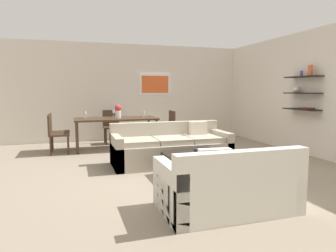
# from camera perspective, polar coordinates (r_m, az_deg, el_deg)

# --- Properties ---
(ground_plane) EXTENTS (18.00, 18.00, 0.00)m
(ground_plane) POSITION_cam_1_polar(r_m,az_deg,el_deg) (5.72, 2.50, -7.64)
(ground_plane) COLOR gray
(back_wall_unit) EXTENTS (8.40, 0.09, 2.70)m
(back_wall_unit) POSITION_cam_1_polar(r_m,az_deg,el_deg) (9.01, -3.34, 6.28)
(back_wall_unit) COLOR silver
(back_wall_unit) RESTS_ON ground
(right_wall_shelf_unit) EXTENTS (0.34, 8.20, 2.70)m
(right_wall_shelf_unit) POSITION_cam_1_polar(r_m,az_deg,el_deg) (7.60, 23.00, 5.68)
(right_wall_shelf_unit) COLOR silver
(right_wall_shelf_unit) RESTS_ON ground
(sofa_beige) EXTENTS (2.23, 0.90, 0.78)m
(sofa_beige) POSITION_cam_1_polar(r_m,az_deg,el_deg) (5.93, 0.56, -4.22)
(sofa_beige) COLOR #B2A893
(sofa_beige) RESTS_ON ground
(loveseat_white) EXTENTS (1.56, 0.90, 0.78)m
(loveseat_white) POSITION_cam_1_polar(r_m,az_deg,el_deg) (3.74, 10.94, -10.88)
(loveseat_white) COLOR silver
(loveseat_white) RESTS_ON ground
(coffee_table) EXTENTS (1.03, 0.91, 0.38)m
(coffee_table) POSITION_cam_1_polar(r_m,az_deg,el_deg) (5.00, 5.83, -7.52)
(coffee_table) COLOR black
(coffee_table) RESTS_ON ground
(decorative_bowl) EXTENTS (0.31, 0.31, 0.09)m
(decorative_bowl) POSITION_cam_1_polar(r_m,az_deg,el_deg) (5.05, 6.60, -4.63)
(decorative_bowl) COLOR black
(decorative_bowl) RESTS_ON coffee_table
(dining_table) EXTENTS (1.94, 0.90, 0.75)m
(dining_table) POSITION_cam_1_polar(r_m,az_deg,el_deg) (7.47, -9.67, 0.97)
(dining_table) COLOR #422D1E
(dining_table) RESTS_ON ground
(dining_chair_head) EXTENTS (0.44, 0.44, 0.88)m
(dining_chair_head) POSITION_cam_1_polar(r_m,az_deg,el_deg) (8.33, -10.45, 0.31)
(dining_chair_head) COLOR #422D1E
(dining_chair_head) RESTS_ON ground
(dining_chair_left_far) EXTENTS (0.44, 0.44, 0.88)m
(dining_chair_left_far) POSITION_cam_1_polar(r_m,az_deg,el_deg) (7.63, -20.14, -0.57)
(dining_chair_left_far) COLOR #422D1E
(dining_chair_left_far) RESTS_ON ground
(dining_chair_left_near) EXTENTS (0.44, 0.44, 0.88)m
(dining_chair_left_near) POSITION_cam_1_polar(r_m,az_deg,el_deg) (7.24, -20.29, -0.95)
(dining_chair_left_near) COLOR #422D1E
(dining_chair_left_near) RESTS_ON ground
(dining_chair_right_far) EXTENTS (0.44, 0.44, 0.88)m
(dining_chair_right_far) POSITION_cam_1_polar(r_m,az_deg,el_deg) (7.99, -0.02, 0.15)
(dining_chair_right_far) COLOR #422D1E
(dining_chair_right_far) RESTS_ON ground
(wine_glass_left_far) EXTENTS (0.08, 0.08, 0.17)m
(wine_glass_left_far) POSITION_cam_1_polar(r_m,az_deg,el_deg) (7.51, -15.19, 2.34)
(wine_glass_left_far) COLOR silver
(wine_glass_left_far) RESTS_ON dining_table
(wine_glass_right_far) EXTENTS (0.07, 0.07, 0.15)m
(wine_glass_right_far) POSITION_cam_1_polar(r_m,az_deg,el_deg) (7.69, -4.57, 2.53)
(wine_glass_right_far) COLOR silver
(wine_glass_right_far) RESTS_ON dining_table
(wine_glass_head) EXTENTS (0.06, 0.06, 0.19)m
(wine_glass_head) POSITION_cam_1_polar(r_m,az_deg,el_deg) (7.84, -10.09, 2.69)
(wine_glass_head) COLOR silver
(wine_glass_head) RESTS_ON dining_table
(centerpiece_vase) EXTENTS (0.16, 0.16, 0.32)m
(centerpiece_vase) POSITION_cam_1_polar(r_m,az_deg,el_deg) (7.42, -9.27, 2.81)
(centerpiece_vase) COLOR silver
(centerpiece_vase) RESTS_ON dining_table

